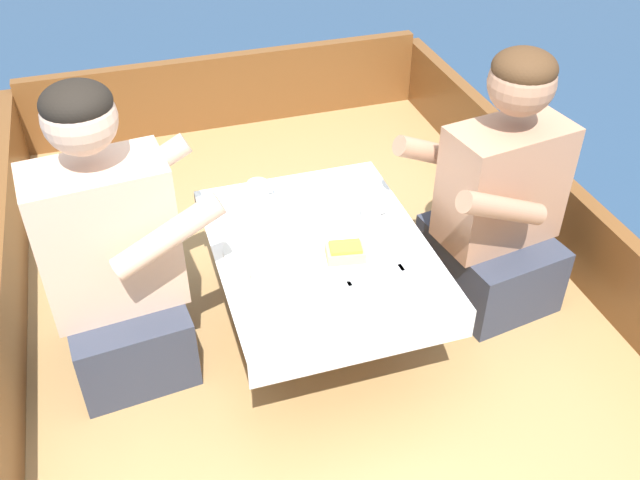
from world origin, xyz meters
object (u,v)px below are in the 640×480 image
at_px(coffee_cup_starboard, 258,190).
at_px(person_starboard, 498,206).
at_px(sandwich, 345,252).
at_px(coffee_cup_port, 371,211).
at_px(tin_can, 261,276).
at_px(person_port, 115,263).

bearing_deg(coffee_cup_starboard, person_starboard, -22.94).
distance_m(sandwich, coffee_cup_port, 0.24).
height_order(person_starboard, tin_can, person_starboard).
bearing_deg(coffee_cup_starboard, person_port, -152.82).
relative_size(person_port, sandwich, 7.57).
height_order(person_port, tin_can, person_port).
bearing_deg(tin_can, coffee_cup_port, 25.83).
relative_size(coffee_cup_port, coffee_cup_starboard, 0.94).
height_order(coffee_cup_port, coffee_cup_starboard, coffee_cup_starboard).
height_order(person_starboard, coffee_cup_port, person_starboard).
height_order(sandwich, coffee_cup_starboard, coffee_cup_starboard).
bearing_deg(person_port, sandwich, -18.66).
xyz_separation_m(coffee_cup_port, tin_can, (-0.43, -0.21, -0.00)).
xyz_separation_m(person_starboard, coffee_cup_port, (-0.43, 0.09, 0.01)).
height_order(sandwich, coffee_cup_port, same).
distance_m(person_port, coffee_cup_port, 0.85).
relative_size(person_port, coffee_cup_port, 10.60).
bearing_deg(coffee_cup_starboard, tin_can, -102.63).
bearing_deg(coffee_cup_starboard, coffee_cup_port, -35.27).
distance_m(person_starboard, coffee_cup_starboard, 0.83).
height_order(person_port, coffee_cup_port, person_port).
relative_size(person_port, coffee_cup_starboard, 9.95).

